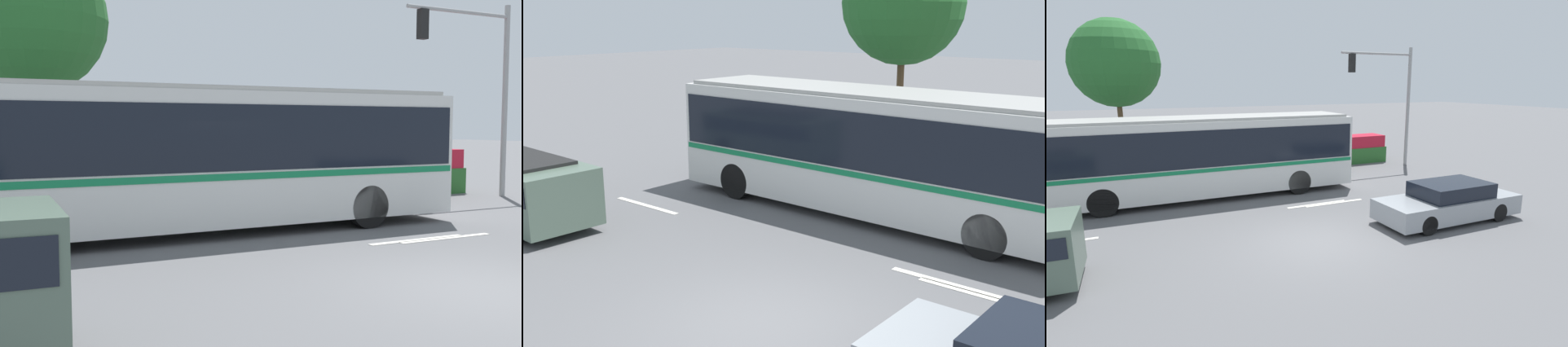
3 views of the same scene
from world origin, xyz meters
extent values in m
plane|color=#5B5B5E|center=(0.00, 0.00, 0.00)|extent=(140.00, 140.00, 0.00)
cube|color=silver|center=(-1.63, 6.26, 1.67)|extent=(11.52, 2.62, 2.85)
cube|color=black|center=(-1.63, 6.26, 2.13)|extent=(11.29, 2.66, 1.37)
cube|color=#147A47|center=(-1.63, 6.26, 1.33)|extent=(11.40, 2.65, 0.14)
cube|color=#959592|center=(-1.63, 6.26, 3.15)|extent=(11.06, 2.42, 0.10)
cylinder|color=black|center=(-5.54, 5.19, 0.50)|extent=(1.00, 0.31, 1.00)
cylinder|color=black|center=(-5.52, 7.40, 0.50)|extent=(1.00, 0.31, 1.00)
cylinder|color=black|center=(1.70, 5.12, 0.50)|extent=(1.00, 0.31, 1.00)
cylinder|color=black|center=(1.72, 7.33, 0.50)|extent=(1.00, 0.31, 1.00)
cube|color=gray|center=(4.79, -0.05, 0.49)|extent=(4.88, 1.86, 0.64)
cube|color=black|center=(4.91, -0.05, 1.05)|extent=(2.44, 1.62, 0.47)
cylinder|color=black|center=(3.28, -0.86, 0.30)|extent=(0.61, 0.22, 0.61)
cylinder|color=black|center=(3.28, 0.75, 0.30)|extent=(0.61, 0.22, 0.61)
cylinder|color=black|center=(6.25, -0.85, 0.30)|extent=(0.61, 0.22, 0.61)
cylinder|color=black|center=(6.24, 0.76, 0.30)|extent=(0.61, 0.22, 0.61)
cylinder|color=gray|center=(9.63, 8.26, 3.16)|extent=(0.18, 0.18, 6.32)
cylinder|color=gray|center=(7.53, 8.26, 5.95)|extent=(4.21, 0.12, 0.12)
cube|color=black|center=(6.03, 8.26, 5.45)|extent=(0.30, 0.22, 0.90)
cylinder|color=red|center=(6.03, 8.38, 5.75)|extent=(0.18, 0.02, 0.18)
cylinder|color=yellow|center=(6.03, 8.38, 5.45)|extent=(0.18, 0.02, 0.18)
cylinder|color=green|center=(6.03, 8.38, 5.15)|extent=(0.18, 0.02, 0.18)
cube|color=#286028|center=(4.56, 10.16, 0.44)|extent=(9.30, 1.35, 0.88)
cube|color=#B7192D|center=(4.56, 10.16, 1.21)|extent=(9.11, 1.28, 0.65)
cylinder|color=brown|center=(-4.64, 12.54, 1.95)|extent=(0.24, 0.24, 3.90)
sphere|color=#236028|center=(-4.64, 12.54, 5.41)|extent=(4.19, 4.19, 4.19)
cube|color=silver|center=(-6.89, 3.06, 0.01)|extent=(2.40, 0.16, 0.01)
cube|color=silver|center=(2.37, 3.27, 0.01)|extent=(2.40, 0.16, 0.01)
cube|color=silver|center=(1.70, 3.40, 0.01)|extent=(2.40, 0.16, 0.01)
camera|label=1|loc=(-6.85, -6.32, 2.38)|focal=42.06mm
camera|label=2|loc=(6.49, -7.37, 4.95)|focal=44.17mm
camera|label=3|loc=(-4.96, -9.92, 4.46)|focal=28.34mm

